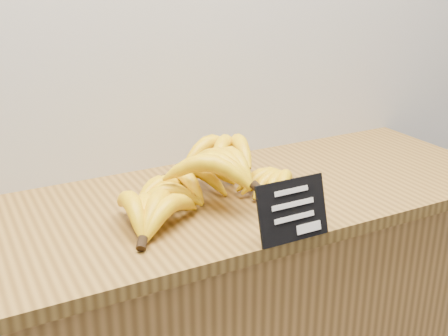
# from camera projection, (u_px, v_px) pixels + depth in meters

# --- Properties ---
(counter_top) EXTENTS (1.53, 0.54, 0.03)m
(counter_top) POSITION_uv_depth(u_px,v_px,m) (214.00, 203.00, 1.33)
(counter_top) COLOR olive
(counter_top) RESTS_ON counter
(chalkboard_sign) EXTENTS (0.16, 0.04, 0.12)m
(chalkboard_sign) POSITION_uv_depth(u_px,v_px,m) (293.00, 210.00, 1.11)
(chalkboard_sign) COLOR black
(chalkboard_sign) RESTS_ON counter_top
(banana_pile) EXTENTS (0.54, 0.33, 0.13)m
(banana_pile) POSITION_uv_depth(u_px,v_px,m) (201.00, 180.00, 1.28)
(banana_pile) COLOR yellow
(banana_pile) RESTS_ON counter_top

